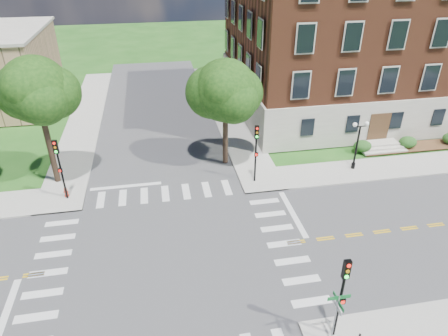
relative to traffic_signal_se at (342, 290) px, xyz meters
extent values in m
plane|color=#1B4F16|center=(-7.46, 6.99, -3.19)|extent=(160.00, 160.00, 0.00)
cube|color=#3D3D3F|center=(-7.46, 6.99, -3.18)|extent=(90.00, 12.00, 0.01)
cube|color=#3D3D3F|center=(-7.46, 6.99, -3.18)|extent=(12.00, 90.00, 0.01)
cube|color=#9E9B93|center=(15.54, 14.74, -3.13)|extent=(34.00, 3.50, 0.12)
cube|color=#9E9B93|center=(0.29, 29.99, -3.13)|extent=(3.50, 34.00, 0.12)
cube|color=#9E9B93|center=(-15.21, 29.99, -3.13)|extent=(3.50, 34.00, 0.12)
cube|color=silver|center=(1.34, 9.99, -3.19)|extent=(0.40, 5.50, 0.00)
cube|color=#A7A193|center=(16.54, 28.99, -0.97)|extent=(30.00, 20.00, 4.20)
cube|color=brown|center=(16.54, 28.99, 7.03)|extent=(29.55, 19.70, 11.80)
cube|color=#472D19|center=(12.54, 18.95, -1.37)|extent=(2.00, 0.10, 2.80)
cylinder|color=black|center=(-15.85, 17.46, -0.48)|extent=(0.44, 0.44, 5.16)
sphere|color=#13360E|center=(-15.85, 17.46, 4.51)|extent=(4.83, 4.83, 4.83)
cylinder|color=black|center=(-2.06, 18.10, -1.10)|extent=(0.44, 0.44, 3.94)
sphere|color=#13360E|center=(-2.06, 18.10, 3.39)|extent=(5.03, 5.03, 5.03)
cylinder|color=black|center=(0.00, 0.02, -1.17)|extent=(0.14, 0.14, 3.80)
cube|color=black|center=(0.00, 0.02, 1.23)|extent=(0.32, 0.22, 1.00)
cylinder|color=red|center=(0.00, -0.11, 1.56)|extent=(0.18, 0.05, 0.18)
cylinder|color=orange|center=(0.00, -0.11, 1.23)|extent=(0.18, 0.05, 0.18)
cylinder|color=#19E533|center=(0.00, -0.11, 0.90)|extent=(0.18, 0.05, 0.18)
cube|color=black|center=(0.00, -0.16, -0.57)|extent=(0.30, 0.12, 0.30)
cylinder|color=black|center=(-0.32, 14.61, -1.17)|extent=(0.14, 0.14, 3.80)
cube|color=black|center=(-0.32, 14.61, 1.23)|extent=(0.37, 0.30, 1.00)
cylinder|color=red|center=(-0.32, 14.48, 1.56)|extent=(0.19, 0.09, 0.18)
cylinder|color=orange|center=(-0.32, 14.48, 1.23)|extent=(0.19, 0.09, 0.18)
cylinder|color=#19E533|center=(-0.32, 14.48, 0.90)|extent=(0.19, 0.09, 0.18)
cube|color=black|center=(-0.32, 14.43, -0.57)|extent=(0.32, 0.19, 0.30)
cylinder|color=black|center=(-14.72, 14.75, -1.17)|extent=(0.14, 0.14, 3.80)
cube|color=black|center=(-14.72, 14.75, 1.23)|extent=(0.37, 0.30, 1.00)
cylinder|color=red|center=(-14.72, 14.62, 1.56)|extent=(0.19, 0.10, 0.18)
cylinder|color=orange|center=(-14.72, 14.62, 1.23)|extent=(0.19, 0.10, 0.18)
cylinder|color=#19E533|center=(-14.72, 14.62, 0.90)|extent=(0.19, 0.10, 0.18)
cube|color=black|center=(-14.72, 14.57, -0.57)|extent=(0.32, 0.20, 0.30)
cylinder|color=black|center=(8.36, 15.09, -2.82)|extent=(0.32, 0.32, 0.50)
cylinder|color=black|center=(8.36, 15.09, -1.17)|extent=(0.16, 0.16, 3.80)
cube|color=black|center=(8.36, 15.09, 0.78)|extent=(1.00, 0.06, 0.06)
sphere|color=white|center=(7.86, 15.09, 0.98)|extent=(0.36, 0.36, 0.36)
sphere|color=white|center=(8.86, 15.09, 0.98)|extent=(0.36, 0.36, 0.36)
cylinder|color=gray|center=(-0.31, -0.35, -1.52)|extent=(0.07, 0.07, 3.10)
cube|color=#0C6125|center=(-0.31, -0.35, -0.07)|extent=(1.10, 0.03, 0.20)
cube|color=#0C6125|center=(-0.31, -0.35, -0.32)|extent=(0.03, 1.10, 0.20)
cube|color=silver|center=(-0.26, -0.35, -0.77)|extent=(0.03, 0.75, 0.25)
cylinder|color=red|center=(-14.79, 15.00, -3.02)|extent=(0.32, 0.32, 0.10)
cylinder|color=red|center=(-14.79, 15.00, -2.77)|extent=(0.22, 0.22, 0.60)
sphere|color=red|center=(-14.79, 15.00, -2.44)|extent=(0.24, 0.24, 0.24)
cylinder|color=red|center=(-14.79, 15.00, -2.69)|extent=(0.35, 0.12, 0.12)
cylinder|color=red|center=(-14.79, 15.00, -2.69)|extent=(0.12, 0.35, 0.12)
camera|label=1|loc=(-7.60, -11.72, 13.81)|focal=32.00mm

